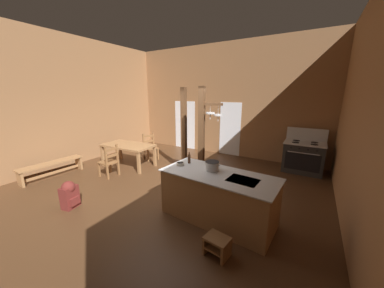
{
  "coord_description": "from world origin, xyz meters",
  "views": [
    {
      "loc": [
        3.12,
        -3.55,
        2.39
      ],
      "look_at": [
        0.35,
        1.1,
        1.03
      ],
      "focal_mm": 19.07,
      "sensor_mm": 36.0,
      "label": 1
    }
  ],
  "objects_px": {
    "mixing_bowl_on_counter": "(180,164)",
    "kitchen_island": "(218,197)",
    "bottle_tall_on_counter": "(189,159)",
    "ladderback_chair_near_window": "(109,162)",
    "backpack": "(69,194)",
    "stove_range": "(303,157)",
    "dining_table": "(128,147)",
    "step_stool": "(217,245)",
    "bench_along_left_wall": "(52,167)",
    "ladderback_chair_by_post": "(150,147)",
    "stockpot_on_counter": "(212,166)"
  },
  "relations": [
    {
      "from": "mixing_bowl_on_counter",
      "to": "kitchen_island",
      "type": "bearing_deg",
      "value": -2.08
    },
    {
      "from": "bottle_tall_on_counter",
      "to": "ladderback_chair_near_window",
      "type": "bearing_deg",
      "value": 178.75
    },
    {
      "from": "backpack",
      "to": "mixing_bowl_on_counter",
      "type": "height_order",
      "value": "mixing_bowl_on_counter"
    },
    {
      "from": "stove_range",
      "to": "backpack",
      "type": "distance_m",
      "value": 6.38
    },
    {
      "from": "dining_table",
      "to": "backpack",
      "type": "xyz_separation_m",
      "value": [
        0.92,
        -2.47,
        -0.34
      ]
    },
    {
      "from": "step_stool",
      "to": "bench_along_left_wall",
      "type": "height_order",
      "value": "bench_along_left_wall"
    },
    {
      "from": "ladderback_chair_by_post",
      "to": "bottle_tall_on_counter",
      "type": "height_order",
      "value": "bottle_tall_on_counter"
    },
    {
      "from": "step_stool",
      "to": "bottle_tall_on_counter",
      "type": "height_order",
      "value": "bottle_tall_on_counter"
    },
    {
      "from": "mixing_bowl_on_counter",
      "to": "bottle_tall_on_counter",
      "type": "distance_m",
      "value": 0.24
    },
    {
      "from": "dining_table",
      "to": "stove_range",
      "type": "bearing_deg",
      "value": 25.49
    },
    {
      "from": "stove_range",
      "to": "bottle_tall_on_counter",
      "type": "height_order",
      "value": "stove_range"
    },
    {
      "from": "bench_along_left_wall",
      "to": "mixing_bowl_on_counter",
      "type": "height_order",
      "value": "mixing_bowl_on_counter"
    },
    {
      "from": "step_stool",
      "to": "bottle_tall_on_counter",
      "type": "relative_size",
      "value": 1.59
    },
    {
      "from": "kitchen_island",
      "to": "mixing_bowl_on_counter",
      "type": "distance_m",
      "value": 1.01
    },
    {
      "from": "kitchen_island",
      "to": "dining_table",
      "type": "relative_size",
      "value": 1.27
    },
    {
      "from": "ladderback_chair_near_window",
      "to": "ladderback_chair_by_post",
      "type": "xyz_separation_m",
      "value": [
        -0.12,
        1.88,
        0.0
      ]
    },
    {
      "from": "ladderback_chair_by_post",
      "to": "mixing_bowl_on_counter",
      "type": "xyz_separation_m",
      "value": [
        2.8,
        -2.14,
        0.5
      ]
    },
    {
      "from": "kitchen_island",
      "to": "mixing_bowl_on_counter",
      "type": "relative_size",
      "value": 13.88
    },
    {
      "from": "bench_along_left_wall",
      "to": "mixing_bowl_on_counter",
      "type": "distance_m",
      "value": 4.19
    },
    {
      "from": "mixing_bowl_on_counter",
      "to": "dining_table",
      "type": "bearing_deg",
      "value": 157.72
    },
    {
      "from": "dining_table",
      "to": "bench_along_left_wall",
      "type": "xyz_separation_m",
      "value": [
        -1.2,
        -1.8,
        -0.34
      ]
    },
    {
      "from": "ladderback_chair_by_post",
      "to": "mixing_bowl_on_counter",
      "type": "height_order",
      "value": "mixing_bowl_on_counter"
    },
    {
      "from": "kitchen_island",
      "to": "ladderback_chair_near_window",
      "type": "distance_m",
      "value": 3.57
    },
    {
      "from": "stockpot_on_counter",
      "to": "bottle_tall_on_counter",
      "type": "distance_m",
      "value": 0.61
    },
    {
      "from": "kitchen_island",
      "to": "ladderback_chair_by_post",
      "type": "distance_m",
      "value": 4.27
    },
    {
      "from": "stockpot_on_counter",
      "to": "bottle_tall_on_counter",
      "type": "xyz_separation_m",
      "value": [
        -0.6,
        0.13,
        0.01
      ]
    },
    {
      "from": "bench_along_left_wall",
      "to": "mixing_bowl_on_counter",
      "type": "relative_size",
      "value": 10.45
    },
    {
      "from": "ladderback_chair_near_window",
      "to": "bottle_tall_on_counter",
      "type": "xyz_separation_m",
      "value": [
        2.77,
        -0.06,
        0.57
      ]
    },
    {
      "from": "stove_range",
      "to": "backpack",
      "type": "relative_size",
      "value": 2.21
    },
    {
      "from": "stove_range",
      "to": "bench_along_left_wall",
      "type": "height_order",
      "value": "stove_range"
    },
    {
      "from": "bench_along_left_wall",
      "to": "stockpot_on_counter",
      "type": "distance_m",
      "value": 4.89
    },
    {
      "from": "step_stool",
      "to": "ladderback_chair_by_post",
      "type": "distance_m",
      "value": 5.08
    },
    {
      "from": "kitchen_island",
      "to": "step_stool",
      "type": "relative_size",
      "value": 5.63
    },
    {
      "from": "backpack",
      "to": "mixing_bowl_on_counter",
      "type": "xyz_separation_m",
      "value": [
        1.98,
        1.28,
        0.64
      ]
    },
    {
      "from": "ladderback_chair_near_window",
      "to": "dining_table",
      "type": "bearing_deg",
      "value": 103.44
    },
    {
      "from": "step_stool",
      "to": "bottle_tall_on_counter",
      "type": "xyz_separation_m",
      "value": [
        -1.17,
        1.1,
        0.85
      ]
    },
    {
      "from": "stove_range",
      "to": "ladderback_chair_near_window",
      "type": "height_order",
      "value": "stove_range"
    },
    {
      "from": "kitchen_island",
      "to": "dining_table",
      "type": "distance_m",
      "value": 3.97
    },
    {
      "from": "dining_table",
      "to": "mixing_bowl_on_counter",
      "type": "bearing_deg",
      "value": -22.28
    },
    {
      "from": "kitchen_island",
      "to": "stove_range",
      "type": "distance_m",
      "value": 3.84
    },
    {
      "from": "ladderback_chair_near_window",
      "to": "stockpot_on_counter",
      "type": "distance_m",
      "value": 3.42
    },
    {
      "from": "step_stool",
      "to": "ladderback_chair_by_post",
      "type": "height_order",
      "value": "ladderback_chair_by_post"
    },
    {
      "from": "step_stool",
      "to": "backpack",
      "type": "xyz_separation_m",
      "value": [
        -3.24,
        -0.38,
        0.14
      ]
    },
    {
      "from": "ladderback_chair_near_window",
      "to": "bottle_tall_on_counter",
      "type": "height_order",
      "value": "bottle_tall_on_counter"
    },
    {
      "from": "stove_range",
      "to": "ladderback_chair_by_post",
      "type": "bearing_deg",
      "value": -163.67
    },
    {
      "from": "ladderback_chair_near_window",
      "to": "backpack",
      "type": "xyz_separation_m",
      "value": [
        0.7,
        -1.55,
        -0.14
      ]
    },
    {
      "from": "kitchen_island",
      "to": "ladderback_chair_by_post",
      "type": "xyz_separation_m",
      "value": [
        -3.68,
        2.18,
        -0.01
      ]
    },
    {
      "from": "ladderback_chair_by_post",
      "to": "dining_table",
      "type": "bearing_deg",
      "value": -95.92
    },
    {
      "from": "stockpot_on_counter",
      "to": "mixing_bowl_on_counter",
      "type": "relative_size",
      "value": 2.11
    },
    {
      "from": "backpack",
      "to": "stockpot_on_counter",
      "type": "xyz_separation_m",
      "value": [
        2.67,
        1.36,
        0.7
      ]
    }
  ]
}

